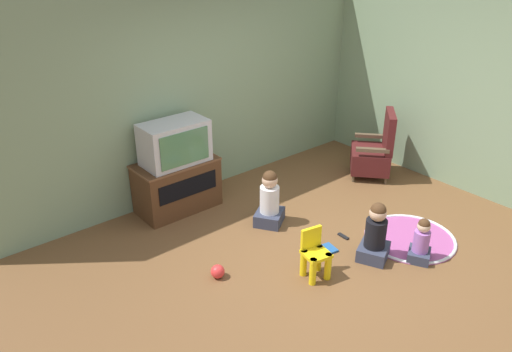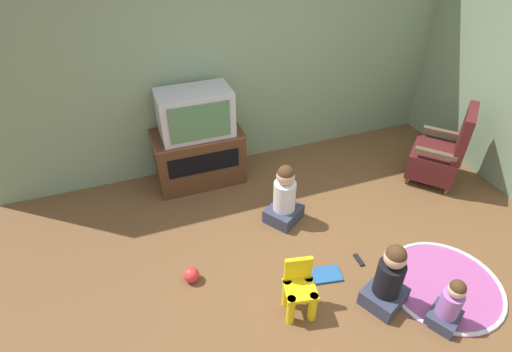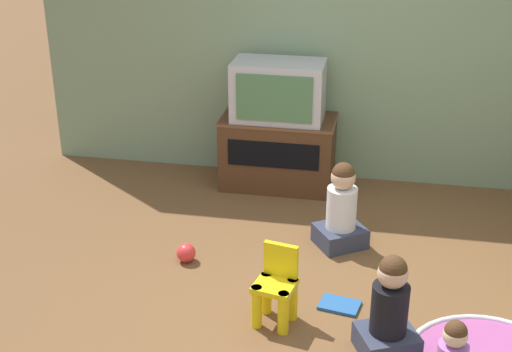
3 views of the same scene
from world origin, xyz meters
The scene contains 14 objects.
ground_plane centered at (0.00, 0.00, 0.00)m, with size 30.00×30.00×0.00m, color brown.
wall_back centered at (-0.16, 2.19, 1.35)m, with size 5.68×0.12×2.71m.
wall_right centered at (2.62, -0.38, 1.35)m, with size 0.12×5.25×2.71m.
tv_cabinet centered at (-0.72, 1.84, 0.34)m, with size 1.03×0.55×0.66m.
television centered at (-0.72, 1.81, 0.92)m, with size 0.80×0.46×0.52m.
black_armchair centered at (1.98, 0.86, 0.36)m, with size 0.81×0.80×0.97m.
yellow_kid_chair centered at (-0.39, -0.26, 0.23)m, with size 0.30×0.29×0.53m.
play_mat centered at (0.97, -0.50, 0.01)m, with size 1.05×1.05×0.04m.
child_watching_left centered at (0.69, -0.79, 0.22)m, with size 0.34×0.32×0.51m.
child_watching_center centered at (-0.05, 0.82, 0.30)m, with size 0.47×0.46×0.70m.
child_watching_right centered at (0.34, -0.45, 0.29)m, with size 0.44×0.42×0.68m.
toy_ball centered at (-1.17, 0.35, 0.07)m, with size 0.14×0.14×0.14m.
book centered at (0.02, -0.03, 0.01)m, with size 0.30×0.23×0.02m.
remote_control centered at (0.40, 0.02, 0.01)m, with size 0.05×0.15×0.02m.
Camera 1 is at (-3.53, -3.09, 3.21)m, focal length 35.00 mm.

